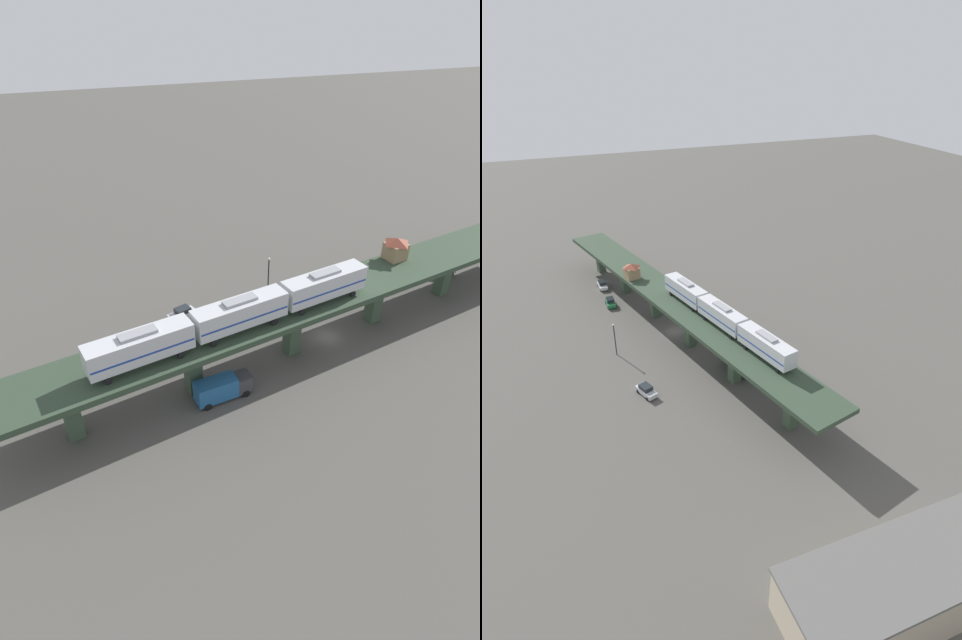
% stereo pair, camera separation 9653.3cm
% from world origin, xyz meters
% --- Properties ---
extents(ground_plane, '(400.00, 400.00, 0.00)m').
position_xyz_m(ground_plane, '(0.00, 0.00, 0.00)').
color(ground_plane, '#4C4944').
extents(elevated_viaduct, '(29.36, 91.46, 7.96)m').
position_xyz_m(elevated_viaduct, '(0.04, -0.18, 6.83)').
color(elevated_viaduct, '#2C3D2C').
rests_on(elevated_viaduct, ground).
extents(subway_train, '(11.29, 36.84, 4.45)m').
position_xyz_m(subway_train, '(-4.95, 14.84, 10.50)').
color(subway_train, silver).
rests_on(subway_train, elevated_viaduct).
extents(signal_hut, '(3.88, 3.88, 3.40)m').
position_xyz_m(signal_hut, '(5.50, -12.81, 9.76)').
color(signal_hut, '#8C7251').
rests_on(signal_hut, elevated_viaduct).
extents(street_car_white, '(2.13, 4.49, 1.89)m').
position_xyz_m(street_car_white, '(10.47, -27.06, 0.94)').
color(street_car_white, silver).
rests_on(street_car_white, ground).
extents(street_car_green, '(1.96, 4.40, 1.89)m').
position_xyz_m(street_car_green, '(10.36, -16.91, 0.94)').
color(street_car_green, '#1E6638').
rests_on(street_car_green, ground).
extents(street_car_silver, '(3.23, 4.75, 1.89)m').
position_xyz_m(street_car_silver, '(10.87, 19.07, 0.94)').
color(street_car_silver, '#B7BABF').
rests_on(street_car_silver, ground).
extents(delivery_truck, '(3.33, 7.46, 3.20)m').
position_xyz_m(delivery_truck, '(-7.62, 17.95, 1.76)').
color(delivery_truck, '#333338').
rests_on(delivery_truck, ground).
extents(street_lamp, '(0.44, 0.44, 6.94)m').
position_xyz_m(street_lamp, '(13.17, 4.39, 4.11)').
color(street_lamp, black).
rests_on(street_lamp, ground).
extents(warehouse_building, '(28.64, 10.43, 6.80)m').
position_xyz_m(warehouse_building, '(-6.27, 65.43, 3.41)').
color(warehouse_building, tan).
rests_on(warehouse_building, ground).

